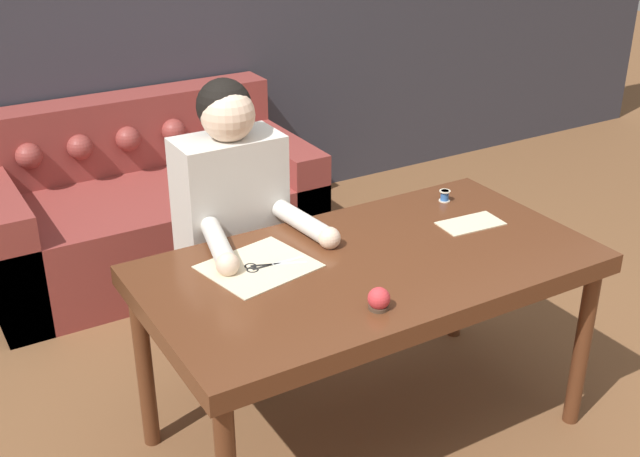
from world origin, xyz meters
name	(u,v)px	position (x,y,z in m)	size (l,w,h in m)	color
ground_plane	(365,446)	(0.00, 0.00, 0.00)	(16.00, 16.00, 0.00)	brown
dining_table	(370,278)	(0.05, 0.07, 0.66)	(1.56, 0.83, 0.73)	#562D19
couch	(145,209)	(-0.17, 1.82, 0.30)	(1.66, 0.91, 0.83)	brown
person	(233,238)	(-0.20, 0.64, 0.64)	(0.47, 0.61, 1.26)	#33281E
pattern_paper_main	(259,266)	(-0.30, 0.22, 0.74)	(0.39, 0.36, 0.00)	beige
pattern_paper_offcut	(471,223)	(0.54, 0.12, 0.74)	(0.25, 0.15, 0.00)	beige
scissors	(264,266)	(-0.28, 0.22, 0.74)	(0.21, 0.10, 0.01)	silver
thread_spool	(445,196)	(0.59, 0.34, 0.76)	(0.04, 0.04, 0.05)	#3366B2
pin_cushion	(379,299)	(-0.11, -0.20, 0.77)	(0.07, 0.07, 0.07)	#4C3828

